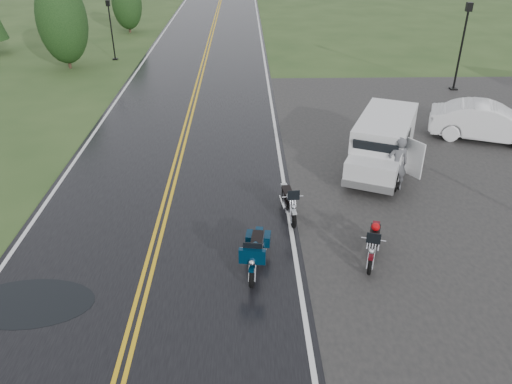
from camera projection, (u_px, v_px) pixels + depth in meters
ground at (151, 264)px, 13.00m from camera, size 120.00×120.00×0.00m
road at (187, 124)px, 21.75m from camera, size 8.00×100.00×0.04m
parking_pad at (486, 173)px, 17.61m from camera, size 14.00×24.00×0.03m
motorcycle_red at (371, 257)px, 12.33m from camera, size 1.24×2.02×1.12m
motorcycle_teal at (252, 268)px, 11.87m from camera, size 1.00×2.10×1.19m
motorcycle_silver at (294, 212)px, 14.19m from camera, size 0.88×1.98×1.14m
van_white at (352, 158)px, 16.49m from camera, size 3.59×5.15×1.90m
person_at_van at (397, 165)px, 16.08m from camera, size 0.70×0.49×1.85m
sedan_white at (488, 123)px, 19.91m from camera, size 4.73×3.01×1.47m
lamp_post_far_left at (111, 30)px, 30.87m from camera, size 0.31×0.31×3.63m
lamp_post_far_right at (461, 47)px, 25.10m from camera, size 0.38×0.38×4.40m
tree_left_mid at (64, 30)px, 28.88m from camera, size 2.85×2.85×4.45m
tree_left_far at (127, 9)px, 38.47m from camera, size 2.27×2.27×3.49m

